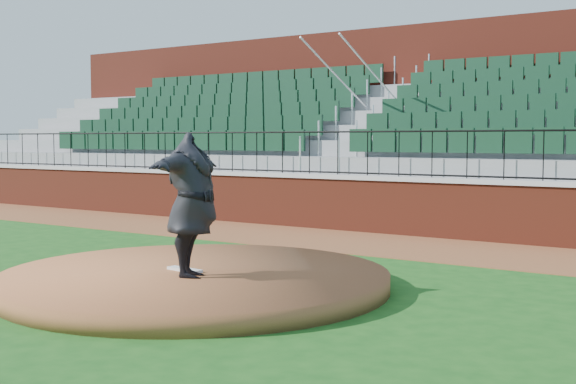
% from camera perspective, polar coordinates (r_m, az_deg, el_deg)
% --- Properties ---
extents(ground, '(90.00, 90.00, 0.00)m').
position_cam_1_polar(ground, '(10.72, -4.59, -7.41)').
color(ground, '#174C15').
rests_on(ground, ground).
extents(warning_track, '(34.00, 3.20, 0.01)m').
position_cam_1_polar(warning_track, '(15.24, 8.37, -4.02)').
color(warning_track, brown).
rests_on(warning_track, ground).
extents(field_wall, '(34.00, 0.35, 1.20)m').
position_cam_1_polar(field_wall, '(16.61, 10.83, -1.32)').
color(field_wall, maroon).
rests_on(field_wall, ground).
extents(wall_cap, '(34.00, 0.45, 0.10)m').
position_cam_1_polar(wall_cap, '(16.56, 10.86, 0.92)').
color(wall_cap, '#B7B7B7').
rests_on(wall_cap, field_wall).
extents(wall_railing, '(34.00, 0.05, 1.00)m').
position_cam_1_polar(wall_railing, '(16.54, 10.88, 2.82)').
color(wall_railing, black).
rests_on(wall_railing, wall_cap).
extents(seating_stands, '(34.00, 5.10, 4.60)m').
position_cam_1_polar(seating_stands, '(19.07, 14.20, 4.42)').
color(seating_stands, gray).
rests_on(seating_stands, ground).
extents(concourse_wall, '(34.00, 0.50, 5.50)m').
position_cam_1_polar(concourse_wall, '(21.72, 16.81, 5.49)').
color(concourse_wall, maroon).
rests_on(concourse_wall, ground).
extents(pitchers_mound, '(5.51, 5.51, 0.25)m').
position_cam_1_polar(pitchers_mound, '(10.85, -7.02, -6.62)').
color(pitchers_mound, brown).
rests_on(pitchers_mound, ground).
extents(pitching_rubber, '(0.61, 0.21, 0.04)m').
position_cam_1_polar(pitching_rubber, '(10.84, -7.85, -5.85)').
color(pitching_rubber, white).
rests_on(pitching_rubber, pitchers_mound).
extents(pitcher, '(1.60, 2.47, 1.97)m').
position_cam_1_polar(pitcher, '(10.24, -7.31, -0.99)').
color(pitcher, black).
rests_on(pitcher, pitchers_mound).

